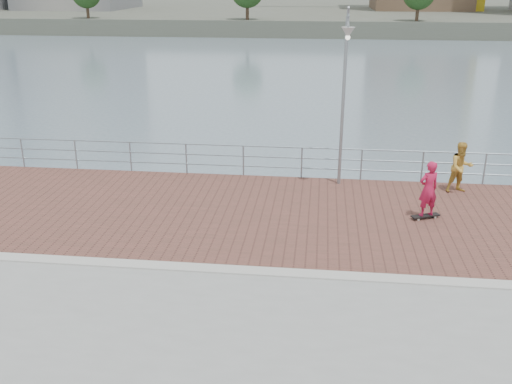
# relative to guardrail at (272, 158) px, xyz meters

# --- Properties ---
(water) EXTENTS (400.00, 400.00, 0.00)m
(water) POSITION_rel_guardrail_xyz_m (-0.00, -7.00, -2.69)
(water) COLOR slate
(water) RESTS_ON ground
(brick_lane) EXTENTS (40.00, 6.80, 0.02)m
(brick_lane) POSITION_rel_guardrail_xyz_m (-0.00, -3.40, -0.68)
(brick_lane) COLOR brown
(brick_lane) RESTS_ON seawall
(curb) EXTENTS (40.00, 0.40, 0.06)m
(curb) POSITION_rel_guardrail_xyz_m (-0.00, -7.00, -0.66)
(curb) COLOR #B7B5AD
(curb) RESTS_ON seawall
(far_shore) EXTENTS (320.00, 95.00, 2.50)m
(far_shore) POSITION_rel_guardrail_xyz_m (-0.00, 115.50, -1.44)
(far_shore) COLOR #4C5142
(far_shore) RESTS_ON ground
(guardrail) EXTENTS (39.06, 0.06, 1.13)m
(guardrail) POSITION_rel_guardrail_xyz_m (0.00, 0.00, 0.00)
(guardrail) COLOR #8C9EA8
(guardrail) RESTS_ON brick_lane
(street_lamp) EXTENTS (0.40, 1.17, 5.53)m
(street_lamp) POSITION_rel_guardrail_xyz_m (2.32, -0.90, 3.24)
(street_lamp) COLOR gray
(street_lamp) RESTS_ON brick_lane
(skateboard) EXTENTS (0.88, 0.56, 0.10)m
(skateboard) POSITION_rel_guardrail_xyz_m (4.78, -3.23, -0.59)
(skateboard) COLOR black
(skateboard) RESTS_ON brick_lane
(skateboarder) EXTENTS (0.72, 0.61, 1.66)m
(skateboarder) POSITION_rel_guardrail_xyz_m (4.78, -3.23, 0.24)
(skateboarder) COLOR #BF1943
(skateboarder) RESTS_ON skateboard
(bystander) EXTENTS (0.96, 0.84, 1.67)m
(bystander) POSITION_rel_guardrail_xyz_m (6.20, -0.84, 0.16)
(bystander) COLOR gold
(bystander) RESTS_ON brick_lane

